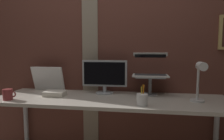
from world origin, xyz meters
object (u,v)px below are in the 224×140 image
object	(u,v)px
whiteboard_panel	(48,79)
coffee_mug	(8,95)
laptop	(150,69)
monitor	(105,75)
desk_lamp	(200,78)
pen_cup	(142,100)

from	to	relation	value
whiteboard_panel	coffee_mug	world-z (taller)	whiteboard_panel
laptop	monitor	bearing A→B (deg)	-170.75
laptop	whiteboard_panel	bearing A→B (deg)	-178.39
monitor	laptop	world-z (taller)	laptop
desk_lamp	coffee_mug	distance (m)	1.66
whiteboard_panel	pen_cup	bearing A→B (deg)	-23.36
whiteboard_panel	monitor	bearing A→B (deg)	-3.93
monitor	coffee_mug	distance (m)	0.90
desk_lamp	coffee_mug	xyz separation A→B (m)	(-1.65, -0.15, -0.17)
whiteboard_panel	coffee_mug	bearing A→B (deg)	-110.56
laptop	coffee_mug	world-z (taller)	laptop
desk_lamp	pen_cup	distance (m)	0.52
whiteboard_panel	desk_lamp	world-z (taller)	desk_lamp
whiteboard_panel	pen_cup	distance (m)	1.11
whiteboard_panel	coffee_mug	distance (m)	0.48
laptop	pen_cup	xyz separation A→B (m)	(-0.07, -0.47, -0.20)
desk_lamp	whiteboard_panel	bearing A→B (deg)	169.16
monitor	coffee_mug	xyz separation A→B (m)	(-0.80, -0.40, -0.14)
monitor	coffee_mug	bearing A→B (deg)	-153.65
coffee_mug	laptop	bearing A→B (deg)	20.54
monitor	whiteboard_panel	bearing A→B (deg)	176.07
monitor	pen_cup	bearing A→B (deg)	-45.97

